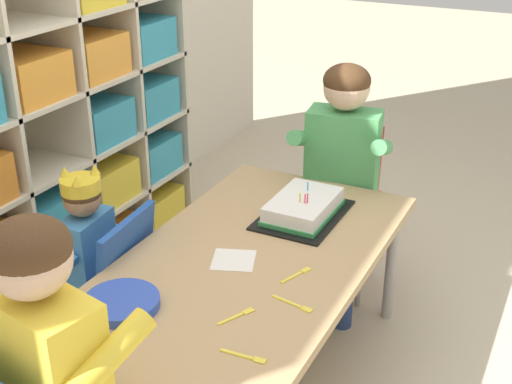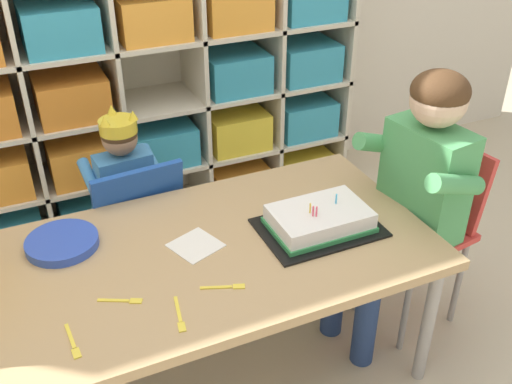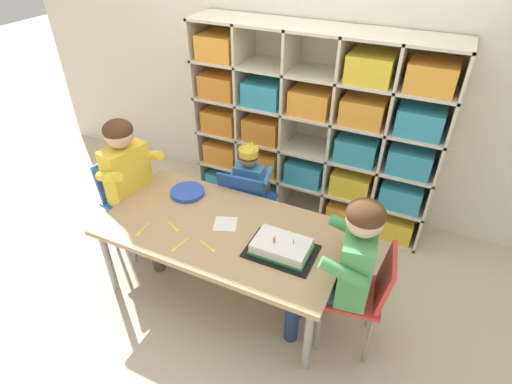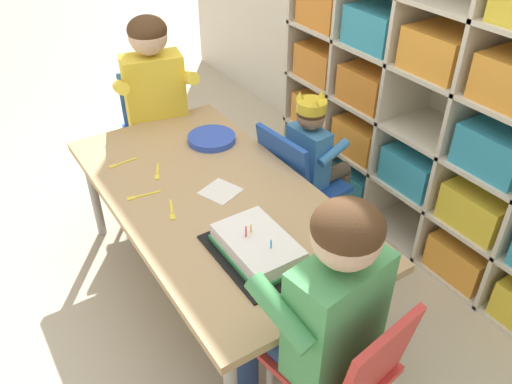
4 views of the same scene
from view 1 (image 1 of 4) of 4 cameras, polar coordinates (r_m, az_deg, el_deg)
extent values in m
cube|color=beige|center=(3.09, -16.08, 5.58)|extent=(0.02, 0.37, 1.51)
cube|color=beige|center=(3.36, -11.84, 7.58)|extent=(0.02, 0.37, 1.51)
cube|color=beige|center=(3.65, -8.21, 9.25)|extent=(0.02, 0.37, 1.51)
cube|color=beige|center=(3.29, -16.70, -7.78)|extent=(1.90, 0.37, 0.02)
cube|color=beige|center=(3.14, -17.37, -3.20)|extent=(1.90, 0.37, 0.02)
cube|color=beige|center=(3.02, -18.09, 1.79)|extent=(1.90, 0.37, 0.02)
cube|color=beige|center=(2.92, -18.87, 7.16)|extent=(1.90, 0.37, 0.02)
cube|color=beige|center=(2.85, -19.71, 12.85)|extent=(1.90, 0.37, 0.02)
cube|color=orange|center=(3.47, -12.55, -3.55)|extent=(0.29, 0.30, 0.18)
cube|color=yellow|center=(3.73, -8.99, -1.10)|extent=(0.29, 0.30, 0.18)
cube|color=teal|center=(3.09, -17.35, -1.64)|extent=(0.29, 0.30, 0.18)
cube|color=yellow|center=(3.34, -13.02, 0.94)|extent=(0.29, 0.30, 0.18)
cube|color=teal|center=(3.61, -9.31, 3.15)|extent=(0.29, 0.30, 0.18)
cube|color=teal|center=(3.23, -13.53, 5.77)|extent=(0.29, 0.30, 0.18)
cube|color=teal|center=(3.51, -9.65, 7.66)|extent=(0.29, 0.30, 0.18)
cube|color=orange|center=(2.88, -18.88, 9.01)|extent=(0.29, 0.30, 0.18)
cube|color=orange|center=(3.15, -14.08, 10.89)|extent=(0.29, 0.30, 0.18)
cube|color=teal|center=(3.43, -10.01, 12.41)|extent=(0.29, 0.30, 0.18)
cube|color=tan|center=(2.33, -1.10, -6.23)|extent=(1.50, 0.78, 0.03)
cylinder|color=#9E9993|center=(2.92, 11.07, -5.90)|extent=(0.04, 0.04, 0.51)
cylinder|color=#9E9993|center=(3.12, -0.53, -3.21)|extent=(0.04, 0.04, 0.51)
cube|color=#1E4CA8|center=(2.64, -13.14, -7.83)|extent=(0.39, 0.34, 0.03)
cube|color=#1E4CA8|center=(2.48, -10.70, -5.35)|extent=(0.34, 0.10, 0.31)
cylinder|color=gray|center=(2.90, -13.19, -8.64)|extent=(0.02, 0.02, 0.32)
cylinder|color=gray|center=(2.70, -16.89, -11.91)|extent=(0.02, 0.02, 0.32)
cylinder|color=gray|center=(2.78, -8.81, -9.84)|extent=(0.02, 0.02, 0.32)
cylinder|color=gray|center=(2.57, -12.31, -13.42)|extent=(0.02, 0.02, 0.32)
cube|color=#3D7FBC|center=(2.56, -13.65, -4.86)|extent=(0.22, 0.13, 0.29)
sphere|color=#997051|center=(2.46, -14.15, -0.49)|extent=(0.13, 0.13, 0.13)
ellipsoid|color=#472D19|center=(2.46, -14.20, -0.07)|extent=(0.14, 0.14, 0.10)
cylinder|color=yellow|center=(2.44, -14.28, 0.57)|extent=(0.14, 0.14, 0.05)
cone|color=yellow|center=(2.46, -15.51, 1.68)|extent=(0.04, 0.04, 0.04)
cone|color=yellow|center=(2.45, -13.17, 1.85)|extent=(0.04, 0.04, 0.04)
cone|color=yellow|center=(2.37, -14.57, 0.90)|extent=(0.04, 0.04, 0.04)
cylinder|color=brown|center=(2.72, -14.49, -5.94)|extent=(0.09, 0.22, 0.07)
cylinder|color=brown|center=(2.64, -16.06, -7.22)|extent=(0.09, 0.22, 0.07)
cylinder|color=brown|center=(2.88, -15.78, -8.93)|extent=(0.06, 0.06, 0.34)
cylinder|color=brown|center=(2.80, -17.31, -10.21)|extent=(0.06, 0.06, 0.34)
cylinder|color=#3D7FBC|center=(2.64, -13.03, -2.23)|extent=(0.06, 0.18, 0.10)
cylinder|color=#3D7FBC|center=(2.47, -16.23, -4.68)|extent=(0.06, 0.18, 0.10)
cube|color=yellow|center=(1.78, -16.80, -13.88)|extent=(0.22, 0.33, 0.42)
sphere|color=#DBB293|center=(1.61, -18.16, -5.22)|extent=(0.19, 0.19, 0.19)
ellipsoid|color=#472D19|center=(1.59, -18.30, -4.34)|extent=(0.19, 0.19, 0.14)
cylinder|color=brown|center=(2.01, -14.12, -14.86)|extent=(0.31, 0.16, 0.10)
cylinder|color=yellow|center=(1.64, -11.92, -13.03)|extent=(0.26, 0.12, 0.14)
cylinder|color=yellow|center=(1.87, -18.70, -8.53)|extent=(0.26, 0.12, 0.14)
cube|color=red|center=(3.04, 6.93, -1.01)|extent=(0.38, 0.36, 0.03)
cube|color=red|center=(3.12, 7.68, 2.92)|extent=(0.11, 0.30, 0.30)
cylinder|color=gray|center=(3.04, 3.83, -5.37)|extent=(0.02, 0.02, 0.40)
cylinder|color=gray|center=(3.00, 8.56, -6.08)|extent=(0.02, 0.02, 0.40)
cylinder|color=gray|center=(3.28, 5.06, -3.00)|extent=(0.02, 0.02, 0.40)
cylinder|color=gray|center=(3.24, 9.44, -3.63)|extent=(0.02, 0.02, 0.40)
cube|color=#4C9E5B|center=(2.95, 7.14, 2.78)|extent=(0.20, 0.32, 0.42)
sphere|color=#DBB293|center=(2.85, 7.48, 8.56)|extent=(0.19, 0.19, 0.19)
ellipsoid|color=#472D19|center=(2.84, 7.51, 9.11)|extent=(0.19, 0.19, 0.14)
cylinder|color=navy|center=(2.91, 4.63, -1.35)|extent=(0.31, 0.14, 0.10)
cylinder|color=navy|center=(2.88, 8.11, -1.84)|extent=(0.31, 0.14, 0.10)
cylinder|color=navy|center=(2.89, 3.75, -6.85)|extent=(0.08, 0.08, 0.42)
cylinder|color=navy|center=(2.86, 7.26, -7.40)|extent=(0.08, 0.08, 0.42)
cylinder|color=#4C9E5B|center=(2.89, 3.70, 4.46)|extent=(0.25, 0.10, 0.14)
cylinder|color=#4C9E5B|center=(2.84, 10.37, 3.64)|extent=(0.25, 0.10, 0.14)
cube|color=black|center=(2.62, 3.89, -1.90)|extent=(0.40, 0.28, 0.01)
cube|color=white|center=(2.61, 3.91, -1.16)|extent=(0.31, 0.21, 0.07)
cube|color=#338E4C|center=(2.62, 3.89, -1.66)|extent=(0.33, 0.22, 0.02)
cylinder|color=#E54C66|center=(2.55, 4.27, -0.51)|extent=(0.01, 0.01, 0.04)
cylinder|color=#EFCC4C|center=(2.55, 3.65, -0.47)|extent=(0.01, 0.01, 0.04)
cylinder|color=#4CB2E5|center=(2.64, 4.29, 0.47)|extent=(0.01, 0.01, 0.04)
cylinder|color=#E54C66|center=(2.54, 4.07, -0.56)|extent=(0.01, 0.01, 0.04)
cylinder|color=blue|center=(2.13, -11.01, -8.94)|extent=(0.23, 0.23, 0.03)
cube|color=white|center=(2.33, -1.83, -5.59)|extent=(0.18, 0.18, 0.00)
cube|color=yellow|center=(2.05, -2.12, -10.41)|extent=(0.09, 0.05, 0.00)
cube|color=yellow|center=(2.08, -0.64, -9.80)|extent=(0.04, 0.03, 0.00)
cube|color=yellow|center=(2.24, 2.93, -7.06)|extent=(0.09, 0.04, 0.00)
cube|color=yellow|center=(2.28, 4.12, -6.44)|extent=(0.04, 0.03, 0.00)
cube|color=yellow|center=(2.13, 2.54, -8.99)|extent=(0.03, 0.10, 0.00)
cube|color=yellow|center=(2.09, 4.20, -9.63)|extent=(0.03, 0.04, 0.00)
cube|color=yellow|center=(1.92, -1.63, -13.21)|extent=(0.02, 0.10, 0.00)
cube|color=yellow|center=(1.90, 0.30, -13.71)|extent=(0.02, 0.04, 0.00)
camera|label=2|loc=(1.40, 50.15, 14.57)|focal=41.74mm
camera|label=3|loc=(2.88, 46.70, 26.94)|focal=28.46mm
camera|label=4|loc=(3.31, 26.60, 23.83)|focal=36.32mm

